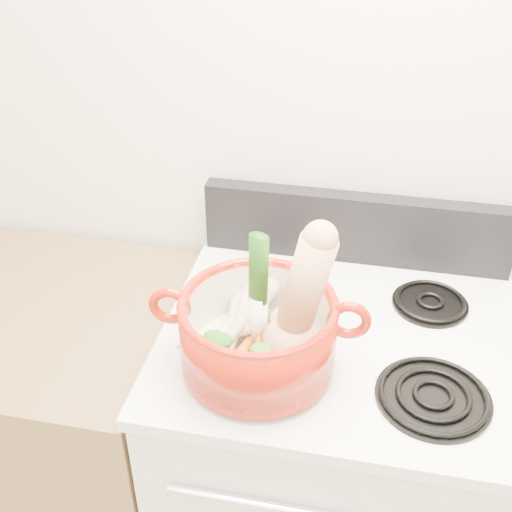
% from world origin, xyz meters
% --- Properties ---
extents(wall_back, '(3.50, 0.02, 2.60)m').
position_xyz_m(wall_back, '(0.00, 1.75, 1.30)').
color(wall_back, white).
rests_on(wall_back, floor).
extents(stove_body, '(0.76, 0.65, 0.92)m').
position_xyz_m(stove_body, '(0.00, 1.40, 0.46)').
color(stove_body, silver).
rests_on(stove_body, floor).
extents(cooktop, '(0.78, 0.67, 0.03)m').
position_xyz_m(cooktop, '(0.00, 1.40, 0.93)').
color(cooktop, white).
rests_on(cooktop, stove_body).
extents(control_backsplash, '(0.76, 0.05, 0.18)m').
position_xyz_m(control_backsplash, '(0.00, 1.70, 1.04)').
color(control_backsplash, black).
rests_on(control_backsplash, cooktop).
extents(burner_front_left, '(0.22, 0.22, 0.02)m').
position_xyz_m(burner_front_left, '(-0.19, 1.24, 0.96)').
color(burner_front_left, black).
rests_on(burner_front_left, cooktop).
extents(burner_front_right, '(0.22, 0.22, 0.02)m').
position_xyz_m(burner_front_right, '(0.19, 1.24, 0.96)').
color(burner_front_right, black).
rests_on(burner_front_right, cooktop).
extents(burner_back_left, '(0.17, 0.17, 0.02)m').
position_xyz_m(burner_back_left, '(-0.19, 1.54, 0.96)').
color(burner_back_left, black).
rests_on(burner_back_left, cooktop).
extents(burner_back_right, '(0.17, 0.17, 0.02)m').
position_xyz_m(burner_back_right, '(0.19, 1.54, 0.96)').
color(burner_back_right, black).
rests_on(burner_back_right, cooktop).
extents(dutch_oven, '(0.33, 0.33, 0.15)m').
position_xyz_m(dutch_oven, '(-0.16, 1.26, 1.04)').
color(dutch_oven, '#A11809').
rests_on(dutch_oven, burner_front_left).
extents(pot_handle_left, '(0.09, 0.03, 0.09)m').
position_xyz_m(pot_handle_left, '(-0.33, 1.24, 1.10)').
color(pot_handle_left, '#A11809').
rests_on(pot_handle_left, dutch_oven).
extents(pot_handle_right, '(0.09, 0.03, 0.09)m').
position_xyz_m(pot_handle_right, '(0.01, 1.27, 1.10)').
color(pot_handle_right, '#A11809').
rests_on(pot_handle_right, dutch_oven).
extents(squash, '(0.20, 0.15, 0.31)m').
position_xyz_m(squash, '(-0.09, 1.24, 1.15)').
color(squash, tan).
rests_on(squash, dutch_oven).
extents(leek, '(0.06, 0.06, 0.27)m').
position_xyz_m(leek, '(-0.16, 1.27, 1.13)').
color(leek, white).
rests_on(leek, dutch_oven).
extents(ginger, '(0.09, 0.07, 0.04)m').
position_xyz_m(ginger, '(-0.11, 1.34, 1.02)').
color(ginger, '#D7C584').
rests_on(ginger, dutch_oven).
extents(parsnip_0, '(0.05, 0.20, 0.06)m').
position_xyz_m(parsnip_0, '(-0.22, 1.27, 1.02)').
color(parsnip_0, beige).
rests_on(parsnip_0, dutch_oven).
extents(parsnip_1, '(0.14, 0.16, 0.05)m').
position_xyz_m(parsnip_1, '(-0.23, 1.28, 1.03)').
color(parsnip_1, beige).
rests_on(parsnip_1, dutch_oven).
extents(parsnip_2, '(0.09, 0.17, 0.05)m').
position_xyz_m(parsnip_2, '(-0.20, 1.32, 1.03)').
color(parsnip_2, beige).
rests_on(parsnip_2, dutch_oven).
extents(parsnip_3, '(0.16, 0.11, 0.05)m').
position_xyz_m(parsnip_3, '(-0.24, 1.24, 1.04)').
color(parsnip_3, beige).
rests_on(parsnip_3, dutch_oven).
extents(parsnip_4, '(0.04, 0.20, 0.06)m').
position_xyz_m(parsnip_4, '(-0.20, 1.30, 1.04)').
color(parsnip_4, beige).
rests_on(parsnip_4, dutch_oven).
extents(parsnip_5, '(0.13, 0.24, 0.07)m').
position_xyz_m(parsnip_5, '(-0.19, 1.27, 1.06)').
color(parsnip_5, beige).
rests_on(parsnip_5, dutch_oven).
extents(carrot_0, '(0.07, 0.18, 0.05)m').
position_xyz_m(carrot_0, '(-0.18, 1.22, 1.02)').
color(carrot_0, orange).
rests_on(carrot_0, dutch_oven).
extents(carrot_1, '(0.03, 0.14, 0.04)m').
position_xyz_m(carrot_1, '(-0.22, 1.21, 1.02)').
color(carrot_1, '#DA450A').
rests_on(carrot_1, dutch_oven).
extents(carrot_2, '(0.07, 0.17, 0.05)m').
position_xyz_m(carrot_2, '(-0.14, 1.20, 1.03)').
color(carrot_2, '#DB570A').
rests_on(carrot_2, dutch_oven).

